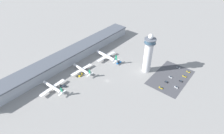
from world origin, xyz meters
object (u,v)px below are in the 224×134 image
at_px(airplane_gate_bravo, 82,70).
at_px(car_green_van, 184,76).
at_px(service_truck_baggage, 80,75).
at_px(car_maroon_suv, 178,68).
at_px(car_white_wagon, 176,87).
at_px(car_yellow_taxi, 166,82).
at_px(car_red_hatchback, 171,77).
at_px(car_black_suv, 161,88).
at_px(service_truck_fuel, 119,63).
at_px(car_navy_sedan, 188,72).
at_px(car_blue_compact, 181,81).
at_px(airplane_gate_charlie, 107,56).
at_px(airplane_gate_alpha, 53,87).
at_px(service_truck_catering, 63,86).
at_px(control_tower, 148,54).

distance_m(airplane_gate_bravo, car_green_van, 132.04).
height_order(service_truck_baggage, car_maroon_suv, service_truck_baggage).
xyz_separation_m(airplane_gate_bravo, car_white_wagon, (50.75, -107.71, -3.26)).
bearing_deg(car_yellow_taxi, car_red_hatchback, -0.36).
bearing_deg(car_black_suv, car_green_van, -19.07).
bearing_deg(car_green_van, car_red_hatchback, 134.94).
distance_m(car_maroon_suv, car_green_van, 18.37).
bearing_deg(service_truck_fuel, car_navy_sedan, -62.63).
relative_size(service_truck_fuel, car_blue_compact, 1.92).
relative_size(airplane_gate_charlie, car_black_suv, 9.00).
distance_m(car_blue_compact, car_white_wagon, 13.87).
bearing_deg(airplane_gate_charlie, car_black_suv, -93.45).
bearing_deg(car_red_hatchback, service_truck_fuel, 103.93).
relative_size(service_truck_baggage, car_maroon_suv, 1.64).
xyz_separation_m(airplane_gate_charlie, car_black_suv, (-5.40, -89.49, -3.94)).
height_order(car_maroon_suv, car_green_van, car_green_van).
bearing_deg(airplane_gate_bravo, service_truck_fuel, -28.29).
height_order(service_truck_fuel, car_red_hatchback, service_truck_fuel).
height_order(service_truck_fuel, car_blue_compact, service_truck_fuel).
distance_m(airplane_gate_alpha, service_truck_baggage, 38.36).
distance_m(service_truck_fuel, car_yellow_taxi, 69.70).
height_order(airplane_gate_bravo, service_truck_catering, airplane_gate_bravo).
xyz_separation_m(car_maroon_suv, car_navy_sedan, (-0.05, -13.48, -0.07)).
relative_size(car_navy_sedan, car_white_wagon, 1.10).
xyz_separation_m(car_navy_sedan, car_white_wagon, (-38.58, 0.03, 0.06)).
relative_size(service_truck_baggage, car_white_wagon, 1.91).
height_order(car_maroon_suv, car_navy_sedan, car_maroon_suv).
bearing_deg(airplane_gate_charlie, airplane_gate_bravo, 173.81).
xyz_separation_m(service_truck_catering, car_yellow_taxi, (85.65, -90.32, -0.36)).
distance_m(service_truck_catering, service_truck_baggage, 27.50).
bearing_deg(service_truck_baggage, car_blue_compact, -55.63).
distance_m(car_blue_compact, car_yellow_taxi, 18.40).
distance_m(car_yellow_taxi, car_green_van, 28.05).
relative_size(service_truck_fuel, car_maroon_suv, 1.65).
relative_size(car_yellow_taxi, car_red_hatchback, 0.98).
bearing_deg(car_blue_compact, car_yellow_taxi, 134.44).
distance_m(control_tower, service_truck_baggage, 89.94).
xyz_separation_m(car_white_wagon, car_green_van, (25.87, 0.23, 0.02)).
height_order(airplane_gate_charlie, service_truck_baggage, airplane_gate_charlie).
xyz_separation_m(service_truck_baggage, car_blue_compact, (71.03, -103.88, -0.45)).
distance_m(control_tower, airplane_gate_bravo, 87.48).
xyz_separation_m(car_navy_sedan, car_red_hatchback, (-25.57, 13.14, 0.01)).
xyz_separation_m(airplane_gate_charlie, car_navy_sedan, (45.66, -103.01, -4.00)).
bearing_deg(car_green_van, car_white_wagon, -179.50).
bearing_deg(car_black_suv, car_white_wagon, -47.20).
bearing_deg(car_navy_sedan, car_white_wagon, 179.95).
bearing_deg(car_maroon_suv, car_blue_compact, -151.57).
height_order(airplane_gate_bravo, service_truck_baggage, airplane_gate_bravo).
height_order(airplane_gate_alpha, car_black_suv, airplane_gate_alpha).
bearing_deg(car_maroon_suv, car_black_suv, 179.96).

